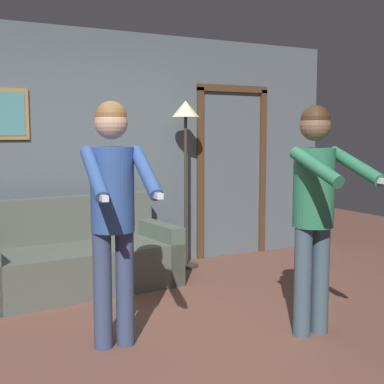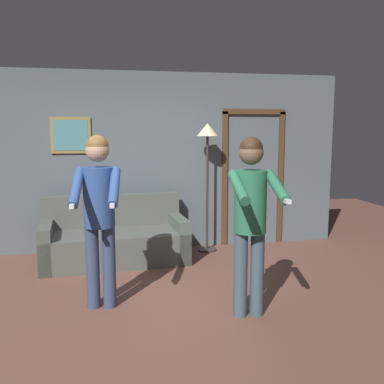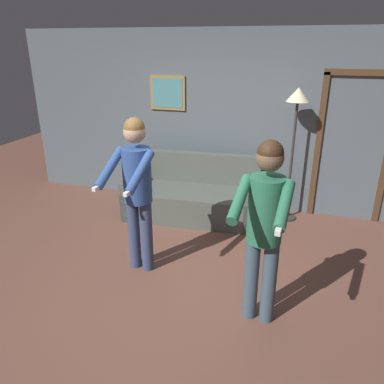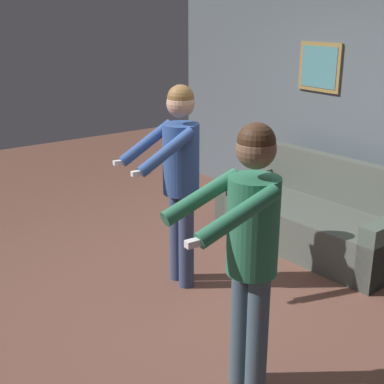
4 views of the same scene
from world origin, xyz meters
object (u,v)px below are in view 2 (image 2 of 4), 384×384
(person_standing_left, at_px, (99,205))
(person_standing_right, at_px, (251,210))
(torchiere_lamp, at_px, (207,147))
(couch, at_px, (115,241))

(person_standing_left, xyz_separation_m, person_standing_right, (1.38, -0.46, -0.01))
(torchiere_lamp, xyz_separation_m, person_standing_left, (-1.49, -1.82, -0.48))
(couch, bearing_deg, person_standing_right, -58.22)
(couch, relative_size, torchiere_lamp, 1.05)
(torchiere_lamp, bearing_deg, couch, -167.50)
(torchiere_lamp, bearing_deg, person_standing_left, -129.25)
(person_standing_right, bearing_deg, couch, 121.78)
(couch, xyz_separation_m, person_standing_right, (1.23, -1.99, 0.75))
(torchiere_lamp, distance_m, person_standing_right, 2.34)
(torchiere_lamp, distance_m, person_standing_left, 2.40)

